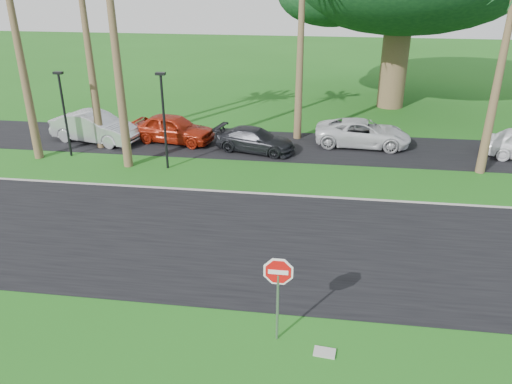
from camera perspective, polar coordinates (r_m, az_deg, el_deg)
The scene contains 12 objects.
ground at distance 16.23m, azimuth 1.67°, elevation -9.34°, with size 120.00×120.00×0.00m, color #1C5615.
road at distance 17.91m, azimuth 2.37°, elevation -5.78°, with size 120.00×8.00×0.02m, color black.
parking_strip at distance 27.48m, azimuth 4.54°, elevation 5.21°, with size 120.00×5.00×0.02m, color black.
curb at distance 21.49m, azimuth 3.44°, elevation -0.34°, with size 120.00×0.12×0.06m, color gray.
stop_sign_near at distance 12.72m, azimuth 2.54°, elevation -10.30°, with size 1.05×0.07×2.62m.
streetlight_left at distance 27.09m, azimuth -21.11°, elevation 8.87°, with size 0.45×0.25×4.34m.
streetlight_right at distance 23.99m, azimuth -10.50°, elevation 8.63°, with size 0.45×0.25×4.64m.
car_silver at distance 29.34m, azimuth -17.90°, elevation 7.03°, with size 1.76×5.03×1.66m, color #B9BBC1.
car_red at distance 28.26m, azimuth -9.45°, elevation 7.15°, with size 1.85×4.60×1.57m, color maroon.
car_dark at distance 26.49m, azimuth -0.11°, elevation 5.94°, with size 1.74×4.28×1.24m, color black.
car_minivan at distance 27.94m, azimuth 12.11°, elevation 6.58°, with size 2.36×5.11×1.42m, color silver.
utility_slab at distance 13.47m, azimuth 7.84°, elevation -17.70°, with size 0.55×0.35×0.06m, color #9C9B94.
Camera 1 is at (1.37, -13.43, 9.02)m, focal length 35.00 mm.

